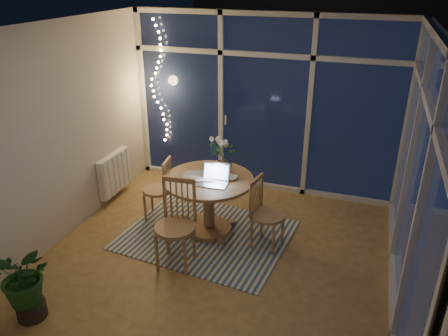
{
  "coord_description": "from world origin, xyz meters",
  "views": [
    {
      "loc": [
        1.44,
        -4.01,
        3.1
      ],
      "look_at": [
        -0.03,
        0.25,
        1.04
      ],
      "focal_mm": 35.0,
      "sensor_mm": 36.0,
      "label": 1
    }
  ],
  "objects": [
    {
      "name": "floor",
      "position": [
        0.0,
        0.0,
        0.0
      ],
      "size": [
        4.0,
        4.0,
        0.0
      ],
      "primitive_type": "plane",
      "color": "brown",
      "rests_on": "ground"
    },
    {
      "name": "ceiling",
      "position": [
        0.0,
        0.0,
        2.6
      ],
      "size": [
        4.0,
        4.0,
        0.0
      ],
      "primitive_type": "plane",
      "color": "white",
      "rests_on": "wall_back"
    },
    {
      "name": "wall_back",
      "position": [
        0.0,
        2.0,
        1.3
      ],
      "size": [
        4.0,
        0.04,
        2.6
      ],
      "primitive_type": "cube",
      "color": "beige",
      "rests_on": "floor"
    },
    {
      "name": "wall_front",
      "position": [
        0.0,
        -2.0,
        1.3
      ],
      "size": [
        4.0,
        0.04,
        2.6
      ],
      "primitive_type": "cube",
      "color": "beige",
      "rests_on": "floor"
    },
    {
      "name": "wall_left",
      "position": [
        -2.0,
        0.0,
        1.3
      ],
      "size": [
        0.04,
        4.0,
        2.6
      ],
      "primitive_type": "cube",
      "color": "beige",
      "rests_on": "floor"
    },
    {
      "name": "wall_right",
      "position": [
        2.0,
        0.0,
        1.3
      ],
      "size": [
        0.04,
        4.0,
        2.6
      ],
      "primitive_type": "cube",
      "color": "beige",
      "rests_on": "floor"
    },
    {
      "name": "window_wall_back",
      "position": [
        0.0,
        1.96,
        1.3
      ],
      "size": [
        4.0,
        0.1,
        2.6
      ],
      "primitive_type": "cube",
      "color": "silver",
      "rests_on": "floor"
    },
    {
      "name": "window_wall_right",
      "position": [
        1.96,
        0.0,
        1.3
      ],
      "size": [
        0.1,
        4.0,
        2.6
      ],
      "primitive_type": "cube",
      "color": "silver",
      "rests_on": "floor"
    },
    {
      "name": "radiator",
      "position": [
        -1.94,
        0.9,
        0.4
      ],
      "size": [
        0.1,
        0.7,
        0.58
      ],
      "primitive_type": "cube",
      "color": "white",
      "rests_on": "wall_left"
    },
    {
      "name": "fairy_lights",
      "position": [
        -1.65,
        1.88,
        1.52
      ],
      "size": [
        0.24,
        0.1,
        1.85
      ],
      "primitive_type": null,
      "color": "#FFBB66",
      "rests_on": "window_wall_back"
    },
    {
      "name": "garden_patio",
      "position": [
        0.5,
        5.0,
        -0.06
      ],
      "size": [
        12.0,
        6.0,
        0.1
      ],
      "primitive_type": "cube",
      "color": "black",
      "rests_on": "ground"
    },
    {
      "name": "garden_fence",
      "position": [
        0.0,
        5.5,
        0.9
      ],
      "size": [
        11.0,
        0.08,
        1.8
      ],
      "primitive_type": "cube",
      "color": "#3C2716",
      "rests_on": "ground"
    },
    {
      "name": "neighbour_roof",
      "position": [
        0.3,
        8.5,
        2.2
      ],
      "size": [
        7.0,
        3.0,
        2.2
      ],
      "primitive_type": "cube",
      "color": "#2E3238",
      "rests_on": "ground"
    },
    {
      "name": "garden_shrubs",
      "position": [
        -0.8,
        3.4,
        0.45
      ],
      "size": [
        0.9,
        0.9,
        0.9
      ],
      "primitive_type": "sphere",
      "color": "#183116",
      "rests_on": "ground"
    },
    {
      "name": "rug",
      "position": [
        -0.31,
        0.38,
        0.01
      ],
      "size": [
        2.15,
        1.79,
        0.01
      ],
      "primitive_type": "cube",
      "rotation": [
        0.0,
        0.0,
        -0.1
      ],
      "color": "beige",
      "rests_on": "floor"
    },
    {
      "name": "dining_table",
      "position": [
        -0.31,
        0.48,
        0.38
      ],
      "size": [
        1.22,
        1.22,
        0.76
      ],
      "primitive_type": "cylinder",
      "rotation": [
        0.0,
        0.0,
        -0.1
      ],
      "color": "#986D44",
      "rests_on": "floor"
    },
    {
      "name": "chair_left",
      "position": [
        -1.09,
        0.59,
        0.44
      ],
      "size": [
        0.46,
        0.46,
        0.88
      ],
      "primitive_type": "cube",
      "rotation": [
        0.0,
        0.0,
        -1.43
      ],
      "color": "#986D44",
      "rests_on": "floor"
    },
    {
      "name": "chair_right",
      "position": [
        0.48,
        0.4,
        0.45
      ],
      "size": [
        0.49,
        0.49,
        0.91
      ],
      "primitive_type": "cube",
      "rotation": [
        0.0,
        0.0,
        1.39
      ],
      "color": "#986D44",
      "rests_on": "floor"
    },
    {
      "name": "chair_front",
      "position": [
        -0.41,
        -0.3,
        0.52
      ],
      "size": [
        0.52,
        0.52,
        1.04
      ],
      "primitive_type": "cube",
      "rotation": [
        0.0,
        0.0,
        0.09
      ],
      "color": "#986D44",
      "rests_on": "floor"
    },
    {
      "name": "laptop",
      "position": [
        -0.19,
        0.34,
        0.89
      ],
      "size": [
        0.35,
        0.3,
        0.25
      ],
      "primitive_type": null,
      "rotation": [
        0.0,
        0.0,
        0.05
      ],
      "color": "silver",
      "rests_on": "dining_table"
    },
    {
      "name": "flower_vase",
      "position": [
        -0.2,
        0.74,
        0.87
      ],
      "size": [
        0.22,
        0.22,
        0.21
      ],
      "primitive_type": "imported",
      "rotation": [
        0.0,
        0.0,
        -0.1
      ],
      "color": "silver",
      "rests_on": "dining_table"
    },
    {
      "name": "bowl",
      "position": [
        -0.04,
        0.55,
        0.78
      ],
      "size": [
        0.17,
        0.17,
        0.04
      ],
      "primitive_type": "imported",
      "rotation": [
        0.0,
        0.0,
        -0.1
      ],
      "color": "white",
      "rests_on": "dining_table"
    },
    {
      "name": "newspapers",
      "position": [
        -0.44,
        0.47,
        0.77
      ],
      "size": [
        0.43,
        0.37,
        0.02
      ],
      "primitive_type": "cube",
      "rotation": [
        0.0,
        0.0,
        0.27
      ],
      "color": "silver",
      "rests_on": "dining_table"
    },
    {
      "name": "phone",
      "position": [
        -0.22,
        0.37,
        0.77
      ],
      "size": [
        0.12,
        0.07,
        0.01
      ],
      "primitive_type": "cube",
      "rotation": [
        0.0,
        0.0,
        0.12
      ],
      "color": "black",
      "rests_on": "dining_table"
    },
    {
      "name": "potted_plant",
      "position": [
        -1.4,
        -1.51,
        0.38
      ],
      "size": [
        0.63,
        0.58,
        0.76
      ],
      "primitive_type": "imported",
      "rotation": [
        0.0,
        0.0,
        -0.24
      ],
      "color": "#19481D",
      "rests_on": "floor"
    }
  ]
}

